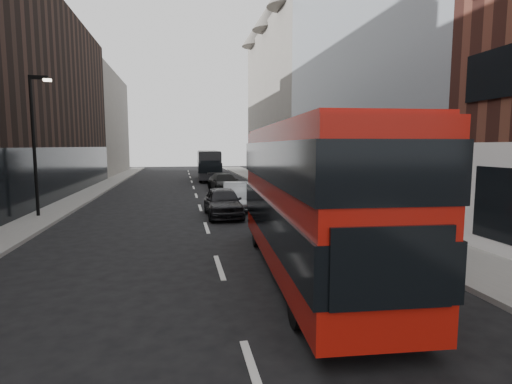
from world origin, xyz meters
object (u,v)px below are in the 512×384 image
red_bus (308,193)px  car_c (224,183)px  street_lamp (35,136)px  grey_bus (208,164)px  car_a (223,202)px  car_b (237,196)px

red_bus → car_c: size_ratio=2.10×
street_lamp → red_bus: street_lamp is taller
grey_bus → car_c: bearing=-86.0°
street_lamp → car_c: 15.15m
red_bus → grey_bus: red_bus is taller
car_a → red_bus: bearing=-83.2°
grey_bus → car_a: 22.95m
grey_bus → car_b: grey_bus is taller
red_bus → car_b: 12.56m
car_c → grey_bus: bearing=84.8°
red_bus → grey_bus: 32.93m
car_a → car_b: bearing=64.6°
grey_bus → red_bus: bearing=-87.4°
red_bus → car_a: 10.23m
car_a → grey_bus: bearing=86.8°
red_bus → grey_bus: bearing=94.7°
street_lamp → red_bus: (10.65, -11.10, -1.82)m
grey_bus → car_b: bearing=-87.5°
street_lamp → car_c: (10.57, 10.29, -3.45)m
red_bus → car_b: red_bus is taller
red_bus → street_lamp: bearing=137.6°
grey_bus → car_b: size_ratio=2.12×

